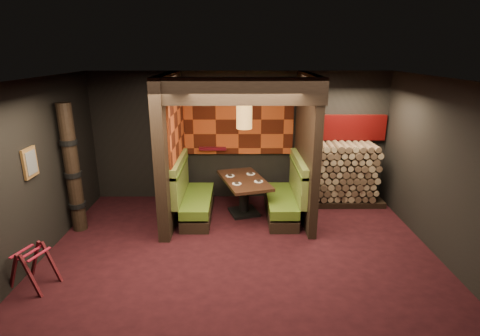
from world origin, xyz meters
name	(u,v)px	position (x,y,z in m)	size (l,w,h in m)	color
floor	(240,259)	(0.00, 0.00, -0.01)	(6.50, 5.50, 0.02)	black
ceiling	(241,80)	(0.00, 0.00, 2.86)	(6.50, 5.50, 0.02)	black
wall_back	(240,137)	(0.00, 2.76, 1.43)	(6.50, 0.02, 2.85)	black
wall_front	(243,285)	(0.00, -2.76, 1.43)	(6.50, 0.02, 2.85)	black
wall_left	(26,177)	(-3.26, 0.00, 1.43)	(0.02, 5.50, 2.85)	black
wall_right	(454,176)	(3.26, 0.00, 1.43)	(0.02, 5.50, 2.85)	black
partition_left	(170,149)	(-1.35, 1.65, 1.43)	(0.20, 2.20, 2.85)	black
partition_right	(306,148)	(1.30, 1.70, 1.43)	(0.15, 2.10, 2.85)	black
header_beam	(239,91)	(-0.02, 0.70, 2.63)	(2.85, 0.18, 0.44)	black
tapa_back_panel	(238,119)	(-0.02, 2.71, 1.82)	(2.40, 0.06, 1.55)	#AE4119
tapa_side_panel	(177,126)	(-1.23, 1.82, 1.85)	(0.04, 1.85, 1.45)	#AE4119
lacquer_shelf	(213,148)	(-0.60, 2.65, 1.18)	(0.60, 0.12, 0.07)	#510B14
booth_bench_left	(192,198)	(-0.96, 1.65, 0.40)	(0.68, 1.60, 1.14)	black
booth_bench_right	(286,198)	(0.93, 1.65, 0.40)	(0.68, 1.60, 1.14)	black
dining_table	(244,190)	(0.08, 1.79, 0.53)	(1.16, 1.61, 0.76)	black
place_settings	(244,178)	(0.08, 1.79, 0.77)	(0.76, 0.78, 0.03)	white
pendant_lamp	(244,117)	(0.08, 1.74, 2.04)	(0.30, 0.30, 1.04)	#AE7A39
framed_picture	(30,163)	(-3.22, 0.10, 1.62)	(0.05, 0.36, 0.46)	brown
luggage_rack	(33,266)	(-2.97, -0.70, 0.33)	(0.70, 0.58, 0.66)	#450E13
totem_column	(72,170)	(-3.05, 1.10, 1.19)	(0.31, 0.31, 2.40)	black
firewood_stack	(344,174)	(2.29, 2.35, 0.68)	(1.73, 0.70, 1.36)	black
mosaic_header	(344,128)	(2.29, 2.68, 1.64)	(1.83, 0.10, 0.56)	#6D0B0A
bay_front_post	(308,145)	(1.39, 1.96, 1.43)	(0.08, 0.08, 2.85)	black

